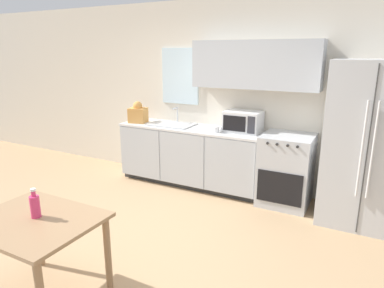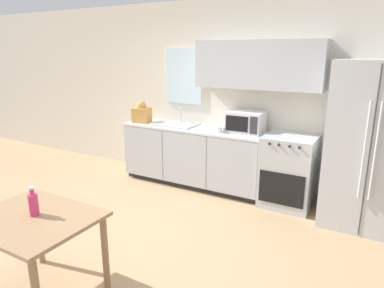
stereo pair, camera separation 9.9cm
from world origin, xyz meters
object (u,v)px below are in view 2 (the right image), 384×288
(refrigerator, at_px, (371,146))
(drink_bottle, at_px, (33,204))
(microwave, at_px, (246,122))
(coffee_mug, at_px, (219,130))
(dining_table, at_px, (34,230))
(oven_range, at_px, (289,171))

(refrigerator, xyz_separation_m, drink_bottle, (-2.22, -2.69, -0.12))
(microwave, relative_size, coffee_mug, 3.93)
(dining_table, bearing_deg, refrigerator, 50.96)
(oven_range, xyz_separation_m, refrigerator, (0.91, -0.07, 0.48))
(coffee_mug, relative_size, drink_bottle, 0.53)
(refrigerator, distance_m, coffee_mug, 1.87)
(coffee_mug, distance_m, dining_table, 2.73)
(microwave, relative_size, dining_table, 0.51)
(refrigerator, relative_size, coffee_mug, 15.05)
(refrigerator, xyz_separation_m, microwave, (-1.56, 0.17, 0.09))
(refrigerator, relative_size, dining_table, 1.96)
(oven_range, bearing_deg, coffee_mug, -173.39)
(drink_bottle, bearing_deg, oven_range, 64.63)
(oven_range, distance_m, dining_table, 3.09)
(coffee_mug, bearing_deg, microwave, 35.35)
(oven_range, height_order, drink_bottle, drink_bottle)
(dining_table, distance_m, drink_bottle, 0.22)
(oven_range, relative_size, refrigerator, 0.50)
(refrigerator, bearing_deg, oven_range, 175.63)
(refrigerator, height_order, drink_bottle, refrigerator)
(coffee_mug, bearing_deg, refrigerator, 1.26)
(microwave, bearing_deg, oven_range, -8.91)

